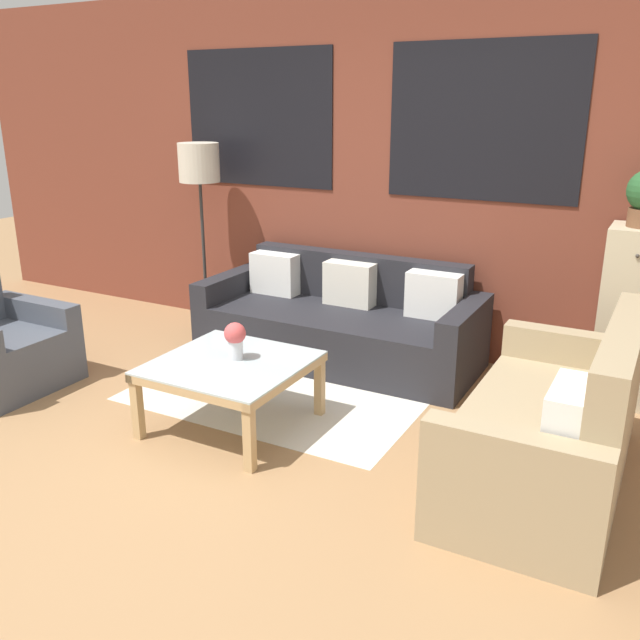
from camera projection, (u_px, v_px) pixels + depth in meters
name	position (u px, v px, depth m)	size (l,w,h in m)	color
ground_plane	(173.00, 468.00, 3.77)	(16.00, 16.00, 0.00)	#9E754C
wall_back_brick	(363.00, 171.00, 5.37)	(8.40, 0.09, 2.80)	brown
rug	(283.00, 390.00, 4.77)	(1.97, 1.40, 0.00)	silver
couch_dark	(341.00, 324.00, 5.29)	(2.16, 0.88, 0.78)	#232328
settee_vintage	(553.00, 432.00, 3.52)	(0.80, 1.62, 0.92)	tan
coffee_table	(231.00, 371.00, 4.15)	(0.88, 0.88, 0.43)	silver
floor_lamp	(199.00, 172.00, 5.67)	(0.34, 0.34, 1.61)	#2D2D2D
drawer_cabinet	(630.00, 316.00, 4.45)	(0.38, 0.40, 1.19)	#C6B793
flower_vase	(236.00, 338.00, 4.12)	(0.13, 0.13, 0.23)	silver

